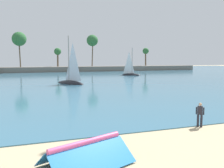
% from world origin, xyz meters
% --- Properties ---
extents(sea, '(220.00, 110.40, 0.06)m').
position_xyz_m(sea, '(0.00, 64.04, 0.03)').
color(sea, '#386B84').
rests_on(sea, ground).
extents(palm_headland, '(117.68, 6.29, 13.11)m').
position_xyz_m(palm_headland, '(-0.27, 79.17, 2.46)').
color(palm_headland, slate).
rests_on(palm_headland, ground).
extents(folded_kite, '(4.32, 3.59, 1.10)m').
position_xyz_m(folded_kite, '(-0.51, 5.43, 0.74)').
color(folded_kite, '#237FD1').
rests_on(folded_kite, ground).
extents(person_at_waterline, '(0.44, 0.39, 1.67)m').
position_xyz_m(person_at_waterline, '(7.99, 8.68, 0.89)').
color(person_at_waterline, '#23232D').
rests_on(person_at_waterline, ground).
extents(sailboat_near_shore, '(5.09, 6.37, 9.24)m').
position_xyz_m(sailboat_near_shore, '(3.84, 38.38, 0.89)').
color(sailboat_near_shore, black).
rests_on(sailboat_near_shore, sea).
extents(sailboat_mid_bay, '(4.84, 5.24, 7.98)m').
position_xyz_m(sailboat_mid_bay, '(22.65, 55.19, 0.78)').
color(sailboat_mid_bay, black).
rests_on(sailboat_mid_bay, sea).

